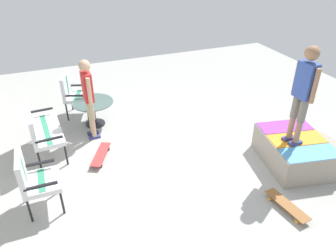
# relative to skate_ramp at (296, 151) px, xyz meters

# --- Properties ---
(ground_plane) EXTENTS (12.00, 12.00, 0.10)m
(ground_plane) POSITION_rel_skate_ramp_xyz_m (0.90, 1.99, -0.32)
(ground_plane) COLOR #A8A8A3
(skate_ramp) EXTENTS (1.66, 1.99, 0.54)m
(skate_ramp) POSITION_rel_skate_ramp_xyz_m (0.00, 0.00, 0.00)
(skate_ramp) COLOR gray
(skate_ramp) RESTS_ON ground_plane
(patio_bench) EXTENTS (1.28, 0.63, 1.02)m
(patio_bench) POSITION_rel_skate_ramp_xyz_m (2.07, 4.40, 0.34)
(patio_bench) COLOR black
(patio_bench) RESTS_ON ground_plane
(patio_chair_near_house) EXTENTS (0.76, 0.72, 1.02)m
(patio_chair_near_house) POSITION_rel_skate_ramp_xyz_m (3.46, 3.60, 0.34)
(patio_chair_near_house) COLOR black
(patio_chair_near_house) RESTS_ON ground_plane
(patio_chair_by_wall) EXTENTS (0.62, 0.55, 1.02)m
(patio_chair_by_wall) POSITION_rel_skate_ramp_xyz_m (0.52, 4.56, 0.34)
(patio_chair_by_wall) COLOR black
(patio_chair_by_wall) RESTS_ON ground_plane
(patio_table) EXTENTS (0.90, 0.90, 0.57)m
(patio_table) POSITION_rel_skate_ramp_xyz_m (2.83, 3.25, 0.13)
(patio_table) COLOR black
(patio_table) RESTS_ON ground_plane
(person_watching) EXTENTS (0.48, 0.25, 1.71)m
(person_watching) POSITION_rel_skate_ramp_xyz_m (2.34, 3.38, 0.73)
(person_watching) COLOR navy
(person_watching) RESTS_ON ground_plane
(person_skater) EXTENTS (0.48, 0.25, 1.75)m
(person_skater) POSITION_rel_skate_ramp_xyz_m (-0.04, 0.19, 1.30)
(person_skater) COLOR navy
(person_skater) RESTS_ON skate_ramp
(skateboard_by_bench) EXTENTS (0.80, 0.54, 0.10)m
(skateboard_by_bench) POSITION_rel_skate_ramp_xyz_m (1.48, 3.39, -0.19)
(skateboard_by_bench) COLOR #B23838
(skateboard_by_bench) RESTS_ON ground_plane
(skateboard_spare) EXTENTS (0.82, 0.31, 0.10)m
(skateboard_spare) POSITION_rel_skate_ramp_xyz_m (-0.96, 0.93, -0.19)
(skateboard_spare) COLOR brown
(skateboard_spare) RESTS_ON ground_plane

